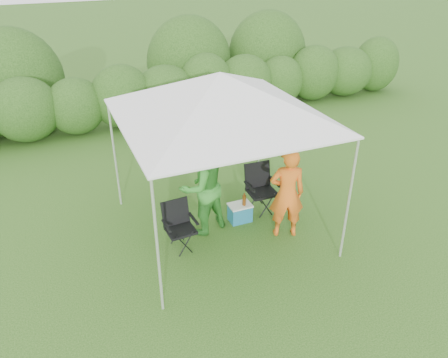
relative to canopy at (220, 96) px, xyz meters
name	(u,v)px	position (x,y,z in m)	size (l,w,h in m)	color
ground	(232,243)	(0.00, -0.50, -2.46)	(70.00, 70.00, 0.00)	#38641F
hedge	(148,94)	(0.11, 5.50, -1.63)	(17.26, 1.53, 1.80)	#2E561A
canopy	(220,96)	(0.00, 0.00, 0.00)	(3.10, 3.10, 2.83)	silver
chair_right	(260,185)	(0.93, 0.32, -1.94)	(0.58, 0.53, 0.92)	black
chair_left	(179,222)	(-0.84, -0.21, -1.99)	(0.54, 0.49, 0.83)	black
man	(287,193)	(0.96, -0.59, -1.64)	(0.60, 0.39, 1.64)	orange
woman	(202,186)	(-0.31, 0.09, -1.57)	(0.87, 0.68, 1.79)	#378F2E
cooler	(240,212)	(0.41, 0.08, -2.29)	(0.41, 0.30, 0.34)	#1F6B91
bottle	(244,199)	(0.47, 0.04, -1.99)	(0.07, 0.07, 0.25)	#592D0C
lawn_toy	(308,128)	(3.78, 3.11, -2.31)	(0.66, 0.55, 0.33)	yellow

